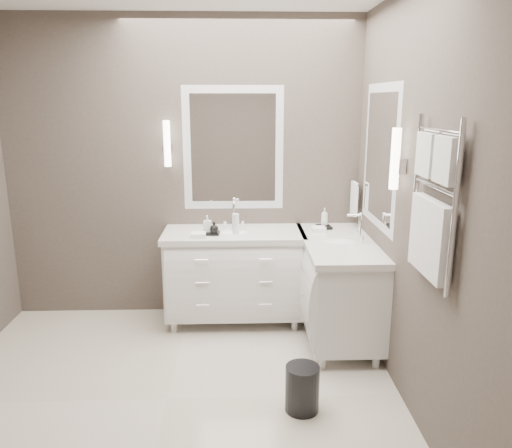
{
  "coord_description": "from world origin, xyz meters",
  "views": [
    {
      "loc": [
        0.5,
        -3.02,
        1.98
      ],
      "look_at": [
        0.63,
        0.7,
        1.05
      ],
      "focal_mm": 35.0,
      "sensor_mm": 36.0,
      "label": 1
    }
  ],
  "objects_px": {
    "towel_ladder": "(432,210)",
    "waste_bin": "(302,388)",
    "vanity_back": "(234,271)",
    "vanity_right": "(338,282)"
  },
  "relations": [
    {
      "from": "towel_ladder",
      "to": "waste_bin",
      "type": "xyz_separation_m",
      "value": [
        -0.65,
        0.25,
        -1.24
      ]
    },
    {
      "from": "vanity_back",
      "to": "waste_bin",
      "type": "xyz_separation_m",
      "value": [
        0.45,
        -1.37,
        -0.33
      ]
    },
    {
      "from": "vanity_right",
      "to": "towel_ladder",
      "type": "bearing_deg",
      "value": -80.16
    },
    {
      "from": "towel_ladder",
      "to": "waste_bin",
      "type": "distance_m",
      "value": 1.42
    },
    {
      "from": "vanity_back",
      "to": "vanity_right",
      "type": "bearing_deg",
      "value": -20.38
    },
    {
      "from": "waste_bin",
      "to": "towel_ladder",
      "type": "bearing_deg",
      "value": -21.15
    },
    {
      "from": "vanity_right",
      "to": "vanity_back",
      "type": "bearing_deg",
      "value": 159.62
    },
    {
      "from": "vanity_back",
      "to": "vanity_right",
      "type": "relative_size",
      "value": 1.0
    },
    {
      "from": "vanity_back",
      "to": "towel_ladder",
      "type": "xyz_separation_m",
      "value": [
        1.1,
        -1.63,
        0.91
      ]
    },
    {
      "from": "vanity_back",
      "to": "towel_ladder",
      "type": "relative_size",
      "value": 1.38
    }
  ]
}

